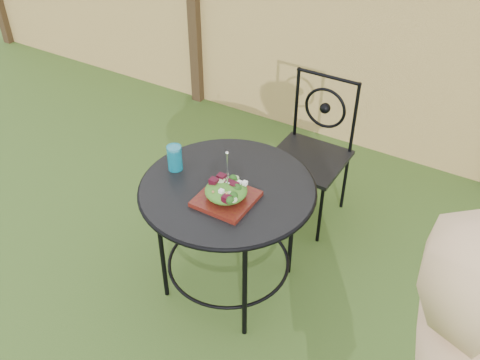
% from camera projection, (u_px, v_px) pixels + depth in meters
% --- Properties ---
extents(ground, '(60.00, 60.00, 0.00)m').
position_uv_depth(ground, '(171.00, 316.00, 2.98)').
color(ground, '#244315').
rests_on(ground, ground).
extents(fence, '(8.00, 0.12, 1.90)m').
position_uv_depth(fence, '(343.00, 26.00, 3.90)').
color(fence, '#DEBD6E').
rests_on(fence, ground).
extents(patio_table, '(0.92, 0.92, 0.72)m').
position_uv_depth(patio_table, '(228.00, 207.00, 2.82)').
color(patio_table, black).
rests_on(patio_table, ground).
extents(patio_chair, '(0.46, 0.46, 0.95)m').
position_uv_depth(patio_chair, '(312.00, 148.00, 3.42)').
color(patio_chair, black).
rests_on(patio_chair, ground).
extents(salad_plate, '(0.27, 0.27, 0.02)m').
position_uv_depth(salad_plate, '(226.00, 199.00, 2.64)').
color(salad_plate, '#43090E').
rests_on(salad_plate, patio_table).
extents(salad, '(0.21, 0.21, 0.08)m').
position_uv_depth(salad, '(226.00, 191.00, 2.61)').
color(salad, '#235614').
rests_on(salad, salad_plate).
extents(fork, '(0.01, 0.01, 0.18)m').
position_uv_depth(fork, '(227.00, 170.00, 2.53)').
color(fork, silver).
rests_on(fork, salad).
extents(drinking_glass, '(0.08, 0.08, 0.14)m').
position_uv_depth(drinking_glass, '(175.00, 158.00, 2.82)').
color(drinking_glass, '#0C718B').
rests_on(drinking_glass, patio_table).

